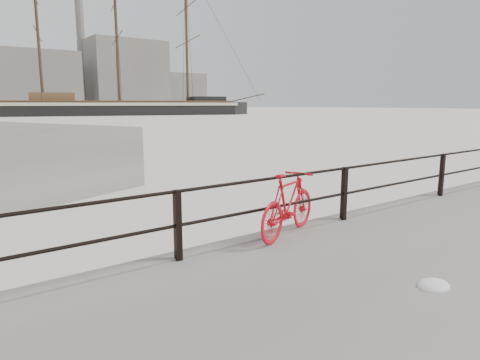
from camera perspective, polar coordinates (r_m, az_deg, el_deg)
ground at (r=8.50m, az=12.67°, el=-7.24°), size 400.00×400.00×0.00m
guardrail at (r=8.19m, az=13.70°, el=-1.79°), size 28.00×0.10×1.00m
bicycle at (r=7.03m, az=6.47°, el=-3.21°), size 1.76×0.86×1.07m
snow_mounds at (r=9.45m, az=29.01°, el=-3.43°), size 20.53×2.43×0.31m
barque_black at (r=94.33m, az=-15.65°, el=8.32°), size 67.63×37.76×36.10m
industrial_west at (r=147.70m, az=-27.27°, el=11.63°), size 32.00×18.00×18.00m
industrial_mid at (r=162.48m, az=-15.14°, el=13.23°), size 26.00×20.00×24.00m
industrial_east at (r=176.64m, az=-8.62°, el=11.57°), size 20.00×16.00×14.00m
smokestack at (r=163.69m, az=-20.39°, el=16.44°), size 2.80×2.80×44.00m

